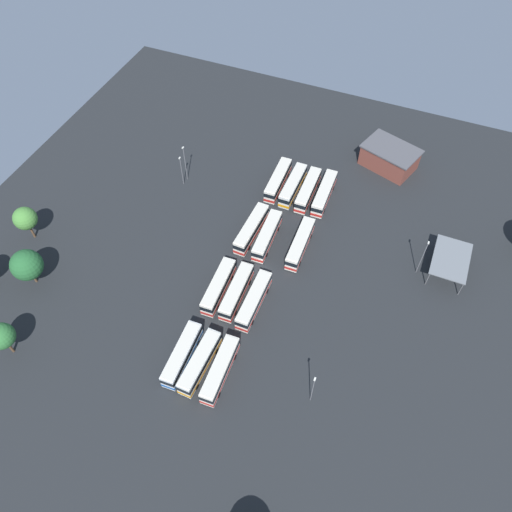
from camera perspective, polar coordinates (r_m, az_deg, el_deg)
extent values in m
plane|color=black|center=(96.23, 0.57, -1.72)|extent=(124.95, 124.95, 0.00)
cube|color=silver|center=(83.90, -4.13, -12.89)|extent=(11.63, 2.92, 3.19)
cube|color=beige|center=(82.39, -4.20, -12.40)|extent=(11.16, 2.71, 0.14)
cube|color=black|center=(83.44, -4.15, -12.74)|extent=(11.69, 2.96, 1.02)
cube|color=red|center=(84.71, -4.09, -13.14)|extent=(11.69, 2.96, 0.64)
cube|color=black|center=(85.66, -2.65, -9.44)|extent=(0.15, 1.98, 1.18)
cylinder|color=black|center=(86.76, -3.84, -11.04)|extent=(1.01, 0.34, 1.00)
cylinder|color=black|center=(86.31, -2.45, -11.50)|extent=(1.01, 0.34, 1.00)
cylinder|color=black|center=(84.18, -5.76, -15.10)|extent=(1.01, 0.34, 1.00)
cylinder|color=black|center=(83.71, -4.32, -15.61)|extent=(1.01, 0.34, 1.00)
cube|color=silver|center=(84.77, -6.44, -12.03)|extent=(11.40, 2.67, 3.19)
cube|color=beige|center=(83.28, -6.55, -11.53)|extent=(10.94, 2.47, 0.14)
cube|color=black|center=(84.31, -6.48, -11.88)|extent=(11.46, 2.71, 1.02)
cube|color=orange|center=(85.57, -6.39, -12.29)|extent=(11.46, 2.71, 0.64)
cube|color=black|center=(86.37, -4.71, -8.78)|extent=(0.10, 1.98, 1.18)
cylinder|color=black|center=(87.59, -5.93, -10.27)|extent=(1.01, 0.32, 1.00)
cylinder|color=black|center=(87.00, -4.61, -10.82)|extent=(1.01, 0.32, 1.00)
cylinder|color=black|center=(85.19, -8.17, -14.07)|extent=(1.01, 0.32, 1.00)
cylinder|color=black|center=(84.59, -6.81, -14.67)|extent=(1.01, 0.32, 1.00)
cube|color=silver|center=(85.77, -8.46, -11.13)|extent=(11.48, 2.92, 3.19)
cube|color=beige|center=(84.29, -8.59, -10.62)|extent=(11.01, 2.71, 0.14)
cube|color=black|center=(85.32, -8.50, -10.98)|extent=(11.53, 2.96, 1.02)
cube|color=#1E56A8|center=(86.56, -8.39, -11.40)|extent=(11.53, 2.96, 0.64)
cube|color=black|center=(87.48, -6.91, -7.85)|extent=(0.15, 1.98, 1.18)
cylinder|color=black|center=(88.65, -8.03, -9.40)|extent=(1.01, 0.34, 1.00)
cylinder|color=black|center=(88.03, -6.71, -9.87)|extent=(1.01, 0.34, 1.00)
cylinder|color=black|center=(86.13, -10.05, -13.25)|extent=(1.01, 0.34, 1.00)
cylinder|color=black|center=(85.49, -8.68, -13.76)|extent=(1.01, 0.34, 1.00)
cube|color=silver|center=(90.17, -0.24, -5.11)|extent=(11.76, 2.48, 3.19)
cube|color=beige|center=(88.77, -0.24, -4.53)|extent=(11.29, 2.28, 0.14)
cube|color=black|center=(89.74, -0.24, -4.94)|extent=(11.82, 2.51, 1.02)
cube|color=red|center=(90.93, -0.23, -5.42)|extent=(11.82, 2.51, 0.64)
cube|color=black|center=(92.74, 1.15, -2.07)|extent=(0.07, 1.98, 1.18)
cylinder|color=black|center=(93.42, -0.01, -3.61)|extent=(1.00, 0.31, 1.00)
cylinder|color=black|center=(92.97, 1.26, -4.04)|extent=(1.00, 0.31, 1.00)
cylinder|color=black|center=(89.86, -1.79, -7.18)|extent=(1.00, 0.31, 1.00)
cylinder|color=black|center=(89.40, -0.47, -7.64)|extent=(1.00, 0.31, 1.00)
cube|color=silver|center=(91.27, -2.25, -4.11)|extent=(11.58, 2.83, 3.19)
cube|color=beige|center=(89.88, -2.28, -3.52)|extent=(11.11, 2.62, 0.14)
cube|color=black|center=(90.84, -2.26, -3.93)|extent=(11.64, 2.87, 1.02)
cube|color=red|center=(92.01, -2.23, -4.42)|extent=(11.64, 2.87, 0.64)
cube|color=black|center=(93.81, -0.95, -1.16)|extent=(0.13, 1.98, 1.18)
cylinder|color=black|center=(94.51, -2.04, -2.70)|extent=(1.01, 0.34, 1.00)
cylinder|color=black|center=(94.02, -0.78, -3.09)|extent=(1.01, 0.34, 1.00)
cylinder|color=black|center=(90.98, -3.71, -6.14)|extent=(1.01, 0.34, 1.00)
cylinder|color=black|center=(90.47, -2.41, -6.57)|extent=(1.01, 0.34, 1.00)
cube|color=silver|center=(92.08, -4.31, -3.52)|extent=(11.51, 2.93, 3.19)
cube|color=beige|center=(90.71, -4.37, -2.93)|extent=(11.04, 2.72, 0.14)
cube|color=black|center=(91.66, -4.33, -3.34)|extent=(11.57, 2.97, 1.02)
cube|color=red|center=(92.82, -4.28, -3.83)|extent=(11.57, 2.97, 0.64)
cube|color=black|center=(94.58, -3.00, -0.62)|extent=(0.15, 1.98, 1.18)
cylinder|color=black|center=(95.33, -4.06, -2.15)|extent=(1.01, 0.34, 1.00)
cylinder|color=black|center=(94.76, -2.82, -2.52)|extent=(1.01, 0.34, 1.00)
cylinder|color=black|center=(91.84, -5.75, -5.52)|extent=(1.01, 0.34, 1.00)
cylinder|color=black|center=(91.26, -4.47, -5.94)|extent=(1.01, 0.34, 1.00)
cube|color=silver|center=(98.29, 5.09, 1.41)|extent=(11.88, 2.75, 3.19)
cube|color=beige|center=(97.01, 5.16, 2.03)|extent=(11.41, 2.54, 0.14)
cube|color=black|center=(97.90, 5.11, 1.60)|extent=(11.94, 2.78, 1.02)
cube|color=red|center=(98.98, 5.05, 1.08)|extent=(11.94, 2.78, 0.64)
cube|color=black|center=(101.60, 6.14, 4.05)|extent=(0.12, 1.98, 1.18)
cylinder|color=black|center=(101.81, 5.07, 2.58)|extent=(1.01, 0.33, 1.00)
cylinder|color=black|center=(101.51, 6.26, 2.23)|extent=(1.01, 0.33, 1.00)
cylinder|color=black|center=(97.34, 3.75, -0.49)|extent=(1.01, 0.33, 1.00)
cylinder|color=black|center=(97.03, 4.99, -0.86)|extent=(1.01, 0.33, 1.00)
cube|color=silver|center=(99.23, 1.28, 2.33)|extent=(11.73, 2.88, 3.19)
cube|color=beige|center=(97.96, 1.30, 2.96)|extent=(11.26, 2.67, 0.14)
cube|color=black|center=(98.84, 1.29, 2.52)|extent=(11.79, 2.92, 1.02)
cube|color=red|center=(99.92, 1.27, 2.00)|extent=(11.79, 2.92, 0.64)
cube|color=black|center=(102.45, 2.38, 4.90)|extent=(0.14, 1.98, 1.18)
cylinder|color=black|center=(102.75, 1.35, 3.44)|extent=(1.01, 0.34, 1.00)
cylinder|color=black|center=(102.32, 2.53, 3.12)|extent=(1.01, 0.34, 1.00)
cylinder|color=black|center=(98.40, -0.04, 0.47)|extent=(1.01, 0.34, 1.00)
cylinder|color=black|center=(97.95, 1.18, 0.12)|extent=(1.01, 0.34, 1.00)
cube|color=silver|center=(100.38, -0.53, 3.12)|extent=(12.15, 2.80, 3.19)
cube|color=beige|center=(99.12, -0.53, 3.75)|extent=(11.66, 2.59, 0.14)
cube|color=black|center=(99.99, -0.53, 3.31)|extent=(12.21, 2.84, 1.02)
cube|color=red|center=(101.06, -0.52, 2.79)|extent=(12.21, 2.84, 0.64)
cube|color=black|center=(103.63, 0.88, 5.65)|extent=(0.12, 1.98, 1.18)
cylinder|color=black|center=(103.98, -0.21, 4.23)|extent=(1.01, 0.33, 1.00)
cylinder|color=black|center=(103.38, 0.91, 3.85)|extent=(1.01, 0.33, 1.00)
cylinder|color=black|center=(99.62, -2.00, 1.31)|extent=(1.01, 0.33, 1.00)
cylinder|color=black|center=(98.99, -0.84, 0.90)|extent=(1.01, 0.33, 1.00)
cube|color=silver|center=(108.20, 7.82, 7.13)|extent=(11.90, 2.77, 3.19)
cube|color=beige|center=(107.04, 7.92, 7.76)|extent=(11.42, 2.57, 0.14)
cube|color=black|center=(107.85, 7.85, 7.32)|extent=(11.96, 2.81, 1.02)
cube|color=red|center=(108.83, 7.77, 6.80)|extent=(11.96, 2.81, 0.64)
cube|color=black|center=(112.03, 8.70, 9.34)|extent=(0.12, 1.98, 1.18)
cylinder|color=black|center=(111.91, 7.71, 8.02)|extent=(1.01, 0.33, 1.00)
cylinder|color=black|center=(111.64, 8.82, 7.71)|extent=(1.01, 0.33, 1.00)
cylinder|color=black|center=(106.82, 6.63, 5.47)|extent=(1.01, 0.33, 1.00)
cylinder|color=black|center=(106.54, 7.77, 5.14)|extent=(1.01, 0.33, 1.00)
cube|color=silver|center=(108.47, 5.97, 7.52)|extent=(11.70, 2.71, 3.19)
cube|color=beige|center=(107.31, 6.04, 8.15)|extent=(11.23, 2.50, 0.14)
cube|color=black|center=(108.11, 5.99, 7.71)|extent=(11.76, 2.75, 1.02)
cube|color=red|center=(109.10, 5.93, 7.18)|extent=(11.76, 2.75, 0.64)
cube|color=black|center=(112.19, 6.90, 9.68)|extent=(0.11, 1.98, 1.18)
cylinder|color=black|center=(112.15, 5.92, 8.37)|extent=(1.01, 0.32, 1.00)
cylinder|color=black|center=(111.81, 7.02, 8.06)|extent=(1.01, 0.32, 1.00)
cylinder|color=black|center=(107.18, 4.76, 5.88)|extent=(1.01, 0.32, 1.00)
cylinder|color=black|center=(106.83, 5.90, 5.56)|extent=(1.01, 0.32, 1.00)
cube|color=silver|center=(109.17, 4.25, 8.05)|extent=(11.56, 2.45, 3.19)
cube|color=beige|center=(108.02, 4.30, 8.68)|extent=(11.10, 2.26, 0.14)
cube|color=black|center=(108.82, 4.27, 8.24)|extent=(11.62, 2.49, 1.02)
cube|color=orange|center=(109.80, 4.22, 7.71)|extent=(11.62, 2.49, 0.64)
cube|color=black|center=(112.82, 5.28, 10.16)|extent=(0.07, 1.98, 1.18)
cylinder|color=black|center=(112.85, 4.29, 8.86)|extent=(1.00, 0.30, 1.00)
cylinder|color=black|center=(112.41, 5.37, 8.55)|extent=(1.00, 0.30, 1.00)
cylinder|color=black|center=(107.97, 3.00, 6.46)|extent=(1.00, 0.30, 1.00)
cylinder|color=black|center=(107.52, 4.12, 6.13)|extent=(1.00, 0.30, 1.00)
cube|color=silver|center=(110.19, 2.54, 8.67)|extent=(11.74, 2.79, 3.19)
cube|color=beige|center=(109.04, 2.57, 9.30)|extent=(11.27, 2.58, 0.14)
cube|color=black|center=(109.83, 2.55, 8.86)|extent=(11.80, 2.83, 1.02)
cube|color=red|center=(110.81, 2.52, 8.33)|extent=(11.80, 2.83, 0.64)
cube|color=black|center=(113.90, 3.53, 10.78)|extent=(0.12, 1.98, 1.18)
cylinder|color=black|center=(113.90, 2.58, 9.47)|extent=(1.01, 0.33, 1.00)
cylinder|color=black|center=(113.44, 3.66, 9.19)|extent=(1.01, 0.33, 1.00)
cylinder|color=black|center=(108.95, 1.33, 7.06)|extent=(1.01, 0.33, 1.00)
cylinder|color=black|center=(108.47, 2.44, 6.76)|extent=(1.01, 0.33, 1.00)
cube|color=brown|center=(118.59, 15.04, 10.82)|extent=(10.80, 13.18, 4.86)
cube|color=#4C4C51|center=(116.95, 15.30, 11.77)|extent=(11.45, 13.98, 0.36)
cube|color=black|center=(121.19, 12.62, 11.62)|extent=(1.73, 0.63, 2.20)
cube|color=slate|center=(100.37, 21.47, -0.29)|extent=(10.21, 6.72, 0.20)
cylinder|color=#59595B|center=(104.63, 19.98, 1.51)|extent=(0.20, 0.20, 3.55)
cylinder|color=#59595B|center=(105.35, 23.12, 0.51)|extent=(0.20, 0.20, 3.55)
cylinder|color=#59595B|center=(98.37, 19.07, -2.48)|extent=(0.20, 0.20, 3.55)
cylinder|color=#59595B|center=(99.14, 22.41, -3.52)|extent=(0.20, 0.20, 3.55)
cylinder|color=slate|center=(97.59, 18.47, -0.24)|extent=(0.16, 0.16, 8.76)
cube|color=silver|center=(94.20, 19.17, 1.44)|extent=(0.56, 0.28, 0.20)
cylinder|color=slate|center=(110.62, -8.50, 9.54)|extent=(0.16, 0.16, 7.38)
cube|color=silver|center=(108.06, -8.75, 11.04)|extent=(0.56, 0.28, 0.20)
cylinder|color=slate|center=(111.24, -8.10, 10.38)|extent=(0.16, 0.16, 8.78)
cube|color=silver|center=(108.28, -8.37, 12.18)|extent=(0.56, 0.28, 0.20)
cylinder|color=slate|center=(80.60, 6.48, -15.02)|extent=(0.16, 0.16, 7.83)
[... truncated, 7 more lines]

